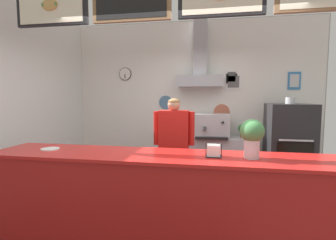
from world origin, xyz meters
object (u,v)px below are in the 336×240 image
(basil_vase, at_px, (252,137))
(shop_worker, at_px, (174,153))
(pizza_oven, at_px, (288,152))
(espresso_machine, at_px, (212,126))
(condiment_plate, at_px, (50,149))
(napkin_holder, at_px, (214,151))
(potted_oregano, at_px, (182,129))
(potted_thyme, at_px, (243,129))

(basil_vase, bearing_deg, shop_worker, 129.37)
(pizza_oven, relative_size, espresso_machine, 2.73)
(basil_vase, height_order, condiment_plate, basil_vase)
(shop_worker, distance_m, napkin_holder, 1.22)
(basil_vase, bearing_deg, condiment_plate, 179.81)
(pizza_oven, relative_size, shop_worker, 1.01)
(potted_oregano, xyz_separation_m, condiment_plate, (-1.08, -2.21, 0.06))
(napkin_holder, relative_size, basil_vase, 0.42)
(espresso_machine, relative_size, basil_vase, 1.70)
(condiment_plate, bearing_deg, basil_vase, -0.19)
(pizza_oven, xyz_separation_m, condiment_plate, (-2.81, -1.89, 0.33))
(shop_worker, bearing_deg, potted_thyme, -134.51)
(espresso_machine, distance_m, napkin_holder, 2.16)
(potted_oregano, xyz_separation_m, napkin_holder, (0.58, -2.22, 0.10))
(espresso_machine, relative_size, potted_thyme, 2.52)
(basil_vase, relative_size, condiment_plate, 1.92)
(condiment_plate, bearing_deg, potted_oregano, 63.98)
(espresso_machine, xyz_separation_m, potted_oregano, (-0.54, 0.06, -0.09))
(shop_worker, xyz_separation_m, basil_vase, (0.87, -1.06, 0.42))
(potted_oregano, relative_size, basil_vase, 0.58)
(pizza_oven, distance_m, espresso_machine, 1.27)
(shop_worker, height_order, napkin_holder, shop_worker)
(espresso_machine, relative_size, potted_oregano, 2.95)
(shop_worker, xyz_separation_m, potted_thyme, (1.03, 1.16, 0.21))
(pizza_oven, bearing_deg, potted_thyme, 153.79)
(potted_thyme, height_order, potted_oregano, potted_thyme)
(potted_thyme, bearing_deg, espresso_machine, -173.41)
(pizza_oven, distance_m, potted_oregano, 1.78)
(pizza_oven, height_order, potted_oregano, pizza_oven)
(shop_worker, height_order, potted_thyme, shop_worker)
(pizza_oven, xyz_separation_m, espresso_machine, (-1.19, 0.26, 0.36))
(napkin_holder, xyz_separation_m, condiment_plate, (-1.66, 0.00, -0.04))
(shop_worker, relative_size, condiment_plate, 8.83)
(espresso_machine, height_order, napkin_holder, espresso_machine)
(potted_thyme, height_order, condiment_plate, potted_thyme)
(napkin_holder, distance_m, condiment_plate, 1.66)
(espresso_machine, xyz_separation_m, napkin_holder, (0.05, -2.15, 0.01))
(espresso_machine, bearing_deg, pizza_oven, -12.30)
(espresso_machine, xyz_separation_m, potted_thyme, (0.54, 0.06, -0.06))
(potted_oregano, height_order, condiment_plate, potted_oregano)
(potted_oregano, bearing_deg, condiment_plate, -116.02)
(shop_worker, bearing_deg, napkin_holder, 114.01)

